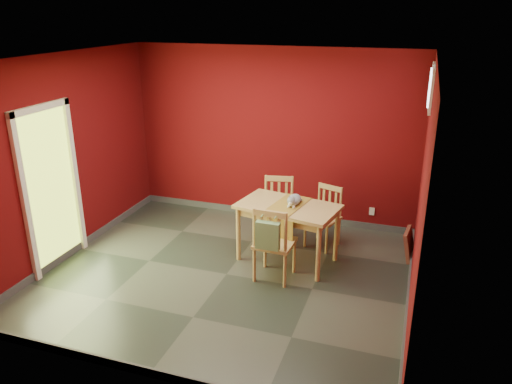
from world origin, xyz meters
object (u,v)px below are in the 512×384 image
(chair_far_left, at_px, (278,210))
(chair_far_right, at_px, (324,216))
(chair_near, at_px, (274,242))
(dining_table, at_px, (288,212))
(tote_bag, at_px, (268,235))
(cat, at_px, (294,198))
(picture_frame, at_px, (409,244))

(chair_far_left, xyz_separation_m, chair_far_right, (0.67, 0.06, -0.04))
(chair_far_left, xyz_separation_m, chair_near, (0.26, -1.08, 0.02))
(dining_table, xyz_separation_m, chair_near, (-0.03, -0.53, -0.19))
(dining_table, relative_size, tote_bag, 3.43)
(chair_far_left, distance_m, chair_far_right, 0.67)
(tote_bag, relative_size, cat, 1.13)
(chair_far_right, height_order, tote_bag, tote_bag)
(dining_table, distance_m, picture_frame, 1.73)
(chair_far_left, distance_m, tote_bag, 1.35)
(dining_table, height_order, chair_far_left, chair_far_left)
(tote_bag, height_order, picture_frame, tote_bag)
(chair_far_left, relative_size, picture_frame, 2.26)
(chair_far_left, height_order, chair_near, chair_near)
(chair_far_left, bearing_deg, dining_table, -62.20)
(picture_frame, bearing_deg, chair_far_right, 178.71)
(chair_far_left, height_order, picture_frame, chair_far_left)
(chair_far_left, bearing_deg, tote_bag, -79.20)
(chair_far_right, xyz_separation_m, chair_near, (-0.41, -1.14, 0.06))
(chair_far_left, relative_size, chair_near, 0.96)
(tote_bag, bearing_deg, cat, 82.64)
(cat, bearing_deg, dining_table, -145.17)
(chair_far_right, xyz_separation_m, picture_frame, (1.18, -0.03, -0.24))
(tote_bag, height_order, cat, cat)
(chair_near, xyz_separation_m, cat, (0.10, 0.59, 0.38))
(tote_bag, bearing_deg, chair_far_right, 73.21)
(chair_near, distance_m, cat, 0.71)
(dining_table, relative_size, chair_near, 1.41)
(chair_near, bearing_deg, picture_frame, 35.10)
(dining_table, height_order, tote_bag, tote_bag)
(chair_near, relative_size, picture_frame, 2.36)
(chair_far_left, distance_m, picture_frame, 1.87)
(chair_far_right, xyz_separation_m, tote_bag, (-0.41, -1.37, 0.25))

